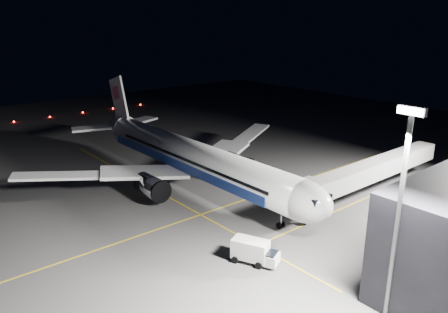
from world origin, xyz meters
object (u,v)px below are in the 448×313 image
object	(u,v)px
service_truck	(254,251)
safety_cone_c	(243,164)
floodlight_mast_south	(400,199)
airliner	(189,156)
safety_cone_a	(238,173)
safety_cone_b	(239,187)
baggage_tug	(200,153)
jet_bridge	(368,172)

from	to	relation	value
service_truck	safety_cone_c	bearing A→B (deg)	115.18
floodlight_mast_south	safety_cone_c	world-z (taller)	floodlight_mast_south
airliner	safety_cone_a	xyz separation A→B (m)	(1.20, 10.11, -4.90)
airliner	safety_cone_b	xyz separation A→B (m)	(7.08, 5.23, -4.85)
service_truck	baggage_tug	distance (m)	42.63
airliner	safety_cone_b	bearing A→B (deg)	36.45
airliner	safety_cone_a	bearing A→B (deg)	83.23
service_truck	safety_cone_b	distance (m)	23.56
service_truck	safety_cone_b	size ratio (longest dim) A/B	9.34
floodlight_mast_south	safety_cone_a	size ratio (longest dim) A/B	39.35
service_truck	baggage_tug	size ratio (longest dim) A/B	1.81
baggage_tug	safety_cone_a	distance (m)	13.09
safety_cone_c	jet_bridge	bearing A→B (deg)	9.27
floodlight_mast_south	baggage_tug	size ratio (longest dim) A/B	6.31
jet_bridge	baggage_tug	distance (m)	35.82
jet_bridge	floodlight_mast_south	size ratio (longest dim) A/B	1.66
baggage_tug	safety_cone_a	bearing A→B (deg)	-26.22
airliner	service_truck	xyz separation A→B (m)	(25.79, -9.04, -3.65)
floodlight_mast_south	safety_cone_b	xyz separation A→B (m)	(-34.00, 11.24, -12.05)
airliner	jet_bridge	xyz separation A→B (m)	(23.08, 18.06, -0.58)
baggage_tug	jet_bridge	bearing A→B (deg)	-10.94
safety_cone_a	safety_cone_b	distance (m)	7.64
floodlight_mast_south	safety_cone_b	distance (m)	37.78
floodlight_mast_south	service_truck	world-z (taller)	floodlight_mast_south
safety_cone_c	airliner	bearing A→B (deg)	-82.75
service_truck	safety_cone_a	size ratio (longest dim) A/B	11.27
airliner	service_truck	world-z (taller)	airliner
safety_cone_b	safety_cone_c	distance (m)	12.47
airliner	safety_cone_b	size ratio (longest dim) A/B	96.86
jet_bridge	safety_cone_a	bearing A→B (deg)	-160.03
jet_bridge	service_truck	distance (m)	27.40
floodlight_mast_south	safety_cone_c	distance (m)	48.82
baggage_tug	safety_cone_a	size ratio (longest dim) A/B	6.23
floodlight_mast_south	service_truck	xyz separation A→B (m)	(-15.29, -3.02, -10.85)
service_truck	safety_cone_c	world-z (taller)	service_truck
jet_bridge	floodlight_mast_south	bearing A→B (deg)	-53.21
floodlight_mast_south	safety_cone_c	size ratio (longest dim) A/B	38.78
safety_cone_a	jet_bridge	bearing A→B (deg)	19.97
airliner	floodlight_mast_south	size ratio (longest dim) A/B	2.97
jet_bridge	baggage_tug	bearing A→B (deg)	-168.54
baggage_tug	safety_cone_b	world-z (taller)	baggage_tug
service_truck	baggage_tug	world-z (taller)	service_truck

